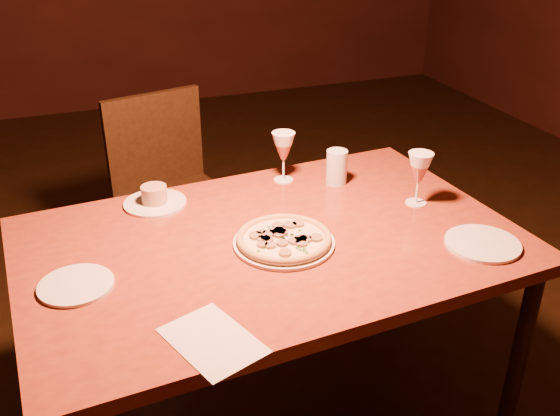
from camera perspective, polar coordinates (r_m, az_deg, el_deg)
name	(u,v)px	position (r m, az deg, el deg)	size (l,w,h in m)	color
floor	(235,379)	(2.46, -4.09, -15.37)	(7.00, 7.00, 0.00)	black
dining_table	(271,258)	(1.85, -0.84, -4.59)	(1.48, 1.01, 0.76)	#923A1E
chair_far	(171,189)	(2.73, -9.94, 1.69)	(0.52, 0.52, 0.90)	black
pizza_plate	(284,239)	(1.77, 0.36, -2.88)	(0.29, 0.29, 0.03)	silver
ramekin_saucer	(155,199)	(2.03, -11.39, 0.85)	(0.20, 0.20, 0.06)	silver
wine_glass_far	(283,157)	(2.13, 0.32, 4.69)	(0.08, 0.08, 0.18)	#AB4E47
wine_glass_right	(418,179)	(2.02, 12.55, 2.63)	(0.08, 0.08, 0.17)	#AB4E47
water_tumbler	(337,167)	(2.13, 5.20, 3.74)	(0.07, 0.07, 0.12)	silver
side_plate_left	(76,285)	(1.68, -18.16, -6.72)	(0.19, 0.19, 0.01)	silver
side_plate_near	(483,244)	(1.87, 18.03, -3.12)	(0.21, 0.21, 0.01)	silver
menu_card	(213,341)	(1.44, -6.19, -11.95)	(0.16, 0.23, 0.00)	beige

